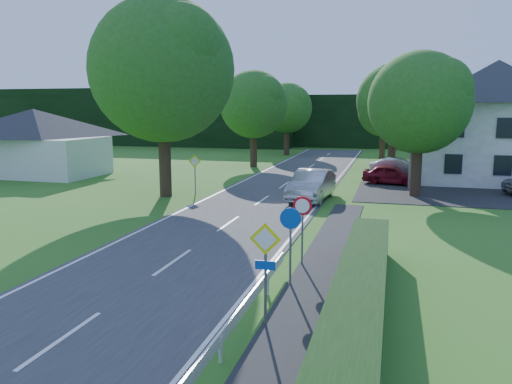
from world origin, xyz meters
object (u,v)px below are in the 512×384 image
(streetlight, at_px, (410,121))
(parked_car_red, at_px, (391,175))
(motorcycle, at_px, (299,179))
(parked_car_silver_a, at_px, (399,168))
(parasol, at_px, (420,168))
(moving_car, at_px, (312,185))

(streetlight, distance_m, parked_car_red, 4.53)
(motorcycle, xyz_separation_m, parked_car_silver_a, (6.53, 6.39, 0.25))
(motorcycle, distance_m, parasol, 9.14)
(streetlight, distance_m, motorcycle, 8.03)
(motorcycle, bearing_deg, moving_car, -74.65)
(parked_car_silver_a, bearing_deg, streetlight, -174.62)
(motorcycle, bearing_deg, parked_car_silver_a, 40.87)
(parasol, bearing_deg, streetlight, -103.50)
(parked_car_red, bearing_deg, motorcycle, 124.07)
(streetlight, distance_m, parasol, 5.44)
(parked_car_red, relative_size, parasol, 1.71)
(moving_car, xyz_separation_m, motorcycle, (-1.63, 4.77, -0.38))
(motorcycle, distance_m, parked_car_silver_a, 9.15)
(moving_car, bearing_deg, parked_car_red, 63.88)
(moving_car, height_order, parked_car_silver_a, moving_car)
(parked_car_red, relative_size, parked_car_silver_a, 0.87)
(streetlight, relative_size, motorcycle, 4.33)
(motorcycle, bearing_deg, streetlight, -1.11)
(moving_car, distance_m, parked_car_red, 8.58)
(parked_car_silver_a, bearing_deg, moving_car, 157.37)
(moving_car, relative_size, parked_car_red, 1.35)
(streetlight, bearing_deg, moving_car, -136.65)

